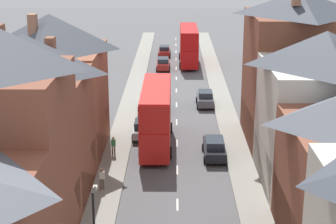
{
  "coord_description": "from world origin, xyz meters",
  "views": [
    {
      "loc": [
        -0.24,
        -16.8,
        17.5
      ],
      "look_at": [
        -0.81,
        31.46,
        2.45
      ],
      "focal_mm": 60.0,
      "sensor_mm": 36.0,
      "label": 1
    }
  ],
  "objects_px": {
    "car_near_blue": "(205,98)",
    "car_mid_black": "(214,148)",
    "pedestrian_mid_right": "(113,145)",
    "double_decker_bus_lead": "(156,115)",
    "car_parked_left_a": "(147,102)",
    "double_decker_bus_mid_street": "(189,45)",
    "car_mid_white": "(163,64)",
    "car_far_grey": "(164,51)",
    "car_parked_left_b": "(143,128)",
    "car_parked_right_a": "(159,103)",
    "pedestrian_mid_left": "(102,178)"
  },
  "relations": [
    {
      "from": "car_near_blue",
      "to": "car_mid_black",
      "type": "distance_m",
      "value": 14.87
    },
    {
      "from": "double_decker_bus_mid_street",
      "to": "car_mid_black",
      "type": "relative_size",
      "value": 2.36
    },
    {
      "from": "double_decker_bus_mid_street",
      "to": "car_parked_left_b",
      "type": "bearing_deg",
      "value": -98.97
    },
    {
      "from": "double_decker_bus_mid_street",
      "to": "car_near_blue",
      "type": "distance_m",
      "value": 21.19
    },
    {
      "from": "car_parked_right_a",
      "to": "car_near_blue",
      "type": "bearing_deg",
      "value": 20.35
    },
    {
      "from": "car_parked_left_b",
      "to": "car_far_grey",
      "type": "height_order",
      "value": "car_parked_left_b"
    },
    {
      "from": "car_mid_white",
      "to": "car_far_grey",
      "type": "relative_size",
      "value": 1.0
    },
    {
      "from": "car_mid_white",
      "to": "pedestrian_mid_left",
      "type": "bearing_deg",
      "value": -95.28
    },
    {
      "from": "car_near_blue",
      "to": "car_far_grey",
      "type": "relative_size",
      "value": 0.92
    },
    {
      "from": "car_mid_white",
      "to": "car_parked_left_a",
      "type": "bearing_deg",
      "value": -93.98
    },
    {
      "from": "pedestrian_mid_left",
      "to": "pedestrian_mid_right",
      "type": "bearing_deg",
      "value": 89.1
    },
    {
      "from": "car_far_grey",
      "to": "pedestrian_mid_right",
      "type": "height_order",
      "value": "pedestrian_mid_right"
    },
    {
      "from": "car_mid_black",
      "to": "car_parked_left_b",
      "type": "distance_m",
      "value": 7.92
    },
    {
      "from": "car_mid_black",
      "to": "pedestrian_mid_right",
      "type": "bearing_deg",
      "value": 179.72
    },
    {
      "from": "pedestrian_mid_right",
      "to": "double_decker_bus_lead",
      "type": "bearing_deg",
      "value": 37.36
    },
    {
      "from": "car_parked_left_b",
      "to": "car_mid_white",
      "type": "distance_m",
      "value": 27.38
    },
    {
      "from": "car_parked_left_a",
      "to": "car_mid_white",
      "type": "height_order",
      "value": "car_mid_white"
    },
    {
      "from": "double_decker_bus_lead",
      "to": "car_parked_left_b",
      "type": "distance_m",
      "value": 3.27
    },
    {
      "from": "double_decker_bus_mid_street",
      "to": "car_parked_left_a",
      "type": "distance_m",
      "value": 22.96
    },
    {
      "from": "double_decker_bus_lead",
      "to": "pedestrian_mid_right",
      "type": "xyz_separation_m",
      "value": [
        -3.48,
        -2.66,
        -1.78
      ]
    },
    {
      "from": "car_mid_black",
      "to": "car_near_blue",
      "type": "bearing_deg",
      "value": 90.0
    },
    {
      "from": "car_parked_right_a",
      "to": "pedestrian_mid_left",
      "type": "bearing_deg",
      "value": -100.34
    },
    {
      "from": "double_decker_bus_lead",
      "to": "car_parked_right_a",
      "type": "height_order",
      "value": "double_decker_bus_lead"
    },
    {
      "from": "car_mid_black",
      "to": "pedestrian_mid_left",
      "type": "relative_size",
      "value": 2.84
    },
    {
      "from": "car_mid_black",
      "to": "car_parked_left_a",
      "type": "bearing_deg",
      "value": 114.53
    },
    {
      "from": "double_decker_bus_lead",
      "to": "car_far_grey",
      "type": "bearing_deg",
      "value": 89.99
    },
    {
      "from": "double_decker_bus_lead",
      "to": "car_parked_left_a",
      "type": "xyz_separation_m",
      "value": [
        -1.29,
        10.88,
        -2.0
      ]
    },
    {
      "from": "car_parked_right_a",
      "to": "pedestrian_mid_left",
      "type": "xyz_separation_m",
      "value": [
        -3.6,
        -19.72,
        0.19
      ]
    },
    {
      "from": "double_decker_bus_lead",
      "to": "car_parked_left_a",
      "type": "distance_m",
      "value": 11.14
    },
    {
      "from": "double_decker_bus_lead",
      "to": "car_mid_black",
      "type": "height_order",
      "value": "double_decker_bus_lead"
    },
    {
      "from": "car_parked_right_a",
      "to": "car_mid_black",
      "type": "bearing_deg",
      "value": -69.42
    },
    {
      "from": "car_near_blue",
      "to": "car_mid_black",
      "type": "bearing_deg",
      "value": -90.0
    },
    {
      "from": "car_far_grey",
      "to": "pedestrian_mid_right",
      "type": "xyz_separation_m",
      "value": [
        -3.49,
        -41.78,
        0.23
      ]
    },
    {
      "from": "car_near_blue",
      "to": "car_parked_left_a",
      "type": "bearing_deg",
      "value": -168.29
    },
    {
      "from": "car_parked_left_b",
      "to": "car_parked_right_a",
      "type": "bearing_deg",
      "value": 80.9
    },
    {
      "from": "car_near_blue",
      "to": "car_mid_black",
      "type": "relative_size",
      "value": 0.9
    },
    {
      "from": "pedestrian_mid_left",
      "to": "car_near_blue",
      "type": "bearing_deg",
      "value": 68.46
    },
    {
      "from": "double_decker_bus_mid_street",
      "to": "car_mid_black",
      "type": "height_order",
      "value": "double_decker_bus_mid_street"
    },
    {
      "from": "double_decker_bus_mid_street",
      "to": "pedestrian_mid_right",
      "type": "xyz_separation_m",
      "value": [
        -7.08,
        -35.89,
        -1.78
      ]
    },
    {
      "from": "car_parked_right_a",
      "to": "car_mid_white",
      "type": "relative_size",
      "value": 0.86
    },
    {
      "from": "double_decker_bus_mid_street",
      "to": "car_far_grey",
      "type": "bearing_deg",
      "value": 121.37
    },
    {
      "from": "car_far_grey",
      "to": "pedestrian_mid_right",
      "type": "distance_m",
      "value": 41.93
    },
    {
      "from": "car_parked_left_a",
      "to": "car_mid_black",
      "type": "bearing_deg",
      "value": -65.47
    },
    {
      "from": "double_decker_bus_mid_street",
      "to": "car_far_grey",
      "type": "distance_m",
      "value": 7.19
    },
    {
      "from": "double_decker_bus_lead",
      "to": "car_parked_left_a",
      "type": "relative_size",
      "value": 2.58
    },
    {
      "from": "car_mid_white",
      "to": "car_parked_right_a",
      "type": "bearing_deg",
      "value": -90.0
    },
    {
      "from": "car_far_grey",
      "to": "pedestrian_mid_left",
      "type": "bearing_deg",
      "value": -94.24
    },
    {
      "from": "car_near_blue",
      "to": "car_parked_right_a",
      "type": "bearing_deg",
      "value": -159.65
    },
    {
      "from": "car_near_blue",
      "to": "car_parked_left_b",
      "type": "bearing_deg",
      "value": -121.96
    },
    {
      "from": "car_far_grey",
      "to": "car_parked_right_a",
      "type": "bearing_deg",
      "value": -90.0
    }
  ]
}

